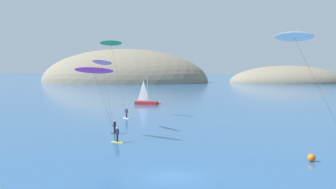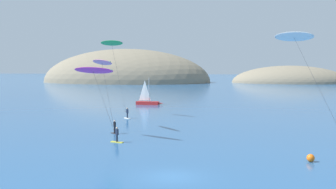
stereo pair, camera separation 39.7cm
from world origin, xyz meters
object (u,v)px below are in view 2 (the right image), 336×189
sailboat_near (149,102)px  kitesurfer_magenta (95,74)px  kitesurfer_green (113,49)px  kitesurfer_white (298,45)px  kitesurfer_pink (103,67)px  marker_buoy (311,158)px

sailboat_near → kitesurfer_magenta: kitesurfer_magenta is taller
sailboat_near → kitesurfer_green: kitesurfer_green is taller
kitesurfer_white → kitesurfer_pink: kitesurfer_white is taller
kitesurfer_green → kitesurfer_white: kitesurfer_green is taller
kitesurfer_pink → marker_buoy: size_ratio=13.29×
kitesurfer_pink → marker_buoy: bearing=-31.2°
kitesurfer_pink → marker_buoy: kitesurfer_pink is taller
kitesurfer_green → kitesurfer_magenta: kitesurfer_green is taller
kitesurfer_magenta → kitesurfer_green: bearing=100.7°
sailboat_near → kitesurfer_magenta: size_ratio=0.71×
sailboat_near → kitesurfer_pink: 34.64m
marker_buoy → kitesurfer_white: bearing=89.1°
kitesurfer_white → kitesurfer_pink: (-23.87, 3.93, -2.49)m
kitesurfer_white → marker_buoy: kitesurfer_white is taller
kitesurfer_green → marker_buoy: bearing=-46.5°
sailboat_near → kitesurfer_pink: bearing=-88.5°
sailboat_near → kitesurfer_magenta: 40.95m
kitesurfer_magenta → kitesurfer_white: bearing=6.6°
kitesurfer_white → sailboat_near: bearing=123.3°
kitesurfer_green → kitesurfer_pink: kitesurfer_green is taller
kitesurfer_green → marker_buoy: size_ratio=17.83×
kitesurfer_magenta → kitesurfer_pink: 6.71m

